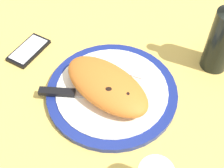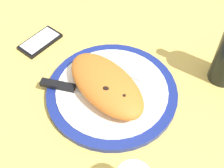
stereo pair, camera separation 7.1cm
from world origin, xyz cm
name	(u,v)px [view 1 (the left image)]	position (x,y,z in cm)	size (l,w,h in cm)	color
ground_plane	(112,97)	(0.00, 0.00, -1.50)	(150.00, 150.00, 3.00)	#DBB756
plate	(112,91)	(0.00, 0.00, 0.89)	(32.45, 32.45, 1.86)	navy
calzone	(107,85)	(0.66, 1.46, 4.62)	(25.70, 17.04, 5.50)	orange
fork	(108,67)	(4.40, -5.61, 2.06)	(15.66, 3.55, 0.40)	silver
knife	(69,93)	(8.26, 6.61, 2.35)	(19.92, 10.69, 1.20)	silver
smartphone	(29,50)	(27.68, -1.11, 0.56)	(6.29, 12.08, 1.16)	black
wine_bottle	(224,37)	(-18.80, -22.22, 10.05)	(7.09, 7.09, 25.28)	black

